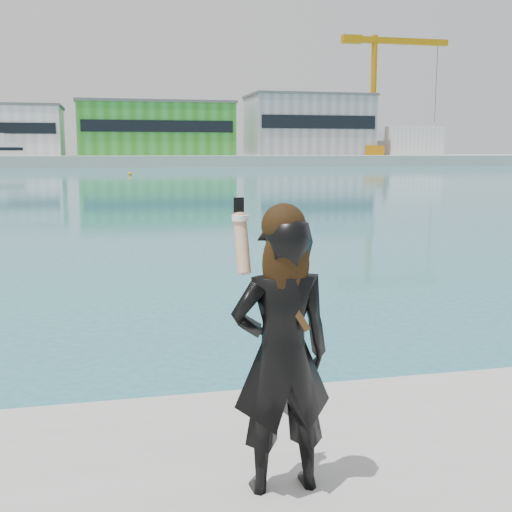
{
  "coord_description": "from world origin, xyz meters",
  "views": [
    {
      "loc": [
        -1.26,
        -4.24,
        2.86
      ],
      "look_at": [
        -0.29,
        0.03,
        2.14
      ],
      "focal_mm": 45.0,
      "sensor_mm": 36.0,
      "label": 1
    }
  ],
  "objects": [
    {
      "name": "far_quay",
      "position": [
        0.0,
        130.0,
        1.0
      ],
      "size": [
        320.0,
        40.0,
        2.0
      ],
      "primitive_type": "cube",
      "color": "#9E9E99",
      "rests_on": "ground"
    },
    {
      "name": "warehouse_green",
      "position": [
        8.0,
        127.98,
        7.26
      ],
      "size": [
        30.6,
        16.36,
        10.5
      ],
      "color": "#2E8621",
      "rests_on": "far_quay"
    },
    {
      "name": "warehouse_grey_right",
      "position": [
        40.0,
        127.98,
        8.26
      ],
      "size": [
        25.5,
        15.35,
        12.5
      ],
      "color": "gray",
      "rests_on": "far_quay"
    },
    {
      "name": "ancillary_shed",
      "position": [
        62.0,
        126.0,
        5.0
      ],
      "size": [
        12.0,
        10.0,
        6.0
      ],
      "primitive_type": "cube",
      "color": "silver",
      "rests_on": "far_quay"
    },
    {
      "name": "dock_crane",
      "position": [
        53.2,
        122.0,
        15.07
      ],
      "size": [
        23.0,
        4.0,
        24.0
      ],
      "color": "#C9800B",
      "rests_on": "far_quay"
    },
    {
      "name": "flagpole_right",
      "position": [
        22.09,
        121.0,
        6.54
      ],
      "size": [
        1.28,
        0.16,
        8.0
      ],
      "color": "silver",
      "rests_on": "far_quay"
    },
    {
      "name": "buoy_near",
      "position": [
        1.07,
        74.75,
        0.0
      ],
      "size": [
        0.5,
        0.5,
        0.5
      ],
      "primitive_type": "sphere",
      "color": "#D79A0B",
      "rests_on": "ground"
    },
    {
      "name": "woman",
      "position": [
        -0.3,
        -0.67,
        1.7
      ],
      "size": [
        0.63,
        0.42,
        1.79
      ],
      "rotation": [
        0.0,
        0.0,
        3.17
      ],
      "color": "black",
      "rests_on": "near_quay"
    }
  ]
}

